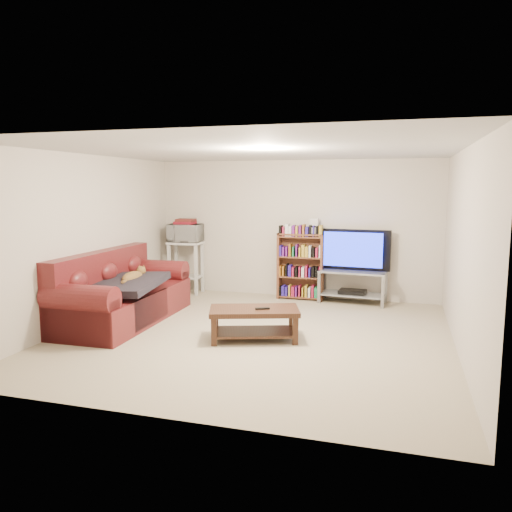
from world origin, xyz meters
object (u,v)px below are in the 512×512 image
(bookshelf, at_px, (300,265))
(sofa, at_px, (119,297))
(tv_stand, at_px, (353,281))
(coffee_table, at_px, (254,318))

(bookshelf, bearing_deg, sofa, -136.71)
(bookshelf, bearing_deg, tv_stand, -3.07)
(coffee_table, distance_m, tv_stand, 2.62)
(tv_stand, distance_m, bookshelf, 0.93)
(tv_stand, bearing_deg, coffee_table, -108.58)
(sofa, distance_m, bookshelf, 3.11)
(tv_stand, bearing_deg, sofa, -142.39)
(tv_stand, height_order, bookshelf, bookshelf)
(coffee_table, bearing_deg, tv_stand, 48.97)
(sofa, relative_size, coffee_table, 1.92)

